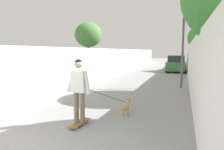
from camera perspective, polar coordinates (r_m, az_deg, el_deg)
The scene contains 10 objects.
ground_plane at distance 16.69m, azimuth 10.15°, elevation 0.03°, with size 80.00×80.00×0.00m, color gray.
wall_left at distance 15.58m, azimuth -2.92°, elevation 3.63°, with size 48.00×0.30×2.16m, color silver.
fence_right at distance 14.37m, azimuth 21.76°, elevation 3.45°, with size 48.00×0.30×2.45m, color silver.
tree_right_near at distance 21.41m, azimuth 23.26°, elevation 9.69°, with size 1.86×1.86×4.33m.
tree_left_far at distance 17.20m, azimuth -6.79°, elevation 11.31°, with size 2.27×2.27×4.36m.
lamp_post at distance 11.19m, azimuth 19.85°, elevation 12.76°, with size 0.36×0.36×4.71m.
skateboard at distance 5.48m, azimuth -9.26°, elevation -13.39°, with size 0.81×0.23×0.08m.
person_skateboarder at distance 5.22m, azimuth -9.47°, elevation -3.10°, with size 0.24×0.71×1.67m.
dog at distance 6.22m, azimuth 3.89°, elevation -8.85°, with size 1.60×1.02×1.06m.
car_near at distance 20.24m, azimuth 17.93°, elevation 3.01°, with size 4.02×1.80×1.54m.
Camera 1 is at (-2.34, -2.78, 1.96)m, focal length 31.91 mm.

